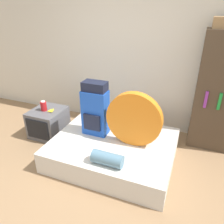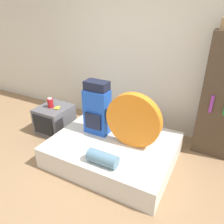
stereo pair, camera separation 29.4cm
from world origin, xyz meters
name	(u,v)px [view 1 (the left image)]	position (x,y,z in m)	size (l,w,h in m)	color
ground_plane	(86,193)	(0.00, 0.00, 0.00)	(16.00, 16.00, 0.00)	#997551
wall_back	(135,55)	(0.00, 1.93, 1.30)	(8.00, 0.05, 2.60)	silver
bed	(113,149)	(0.07, 0.76, 0.16)	(1.71, 1.37, 0.32)	silver
backpack	(95,109)	(-0.25, 0.86, 0.71)	(0.37, 0.25, 0.80)	blue
tent_bag	(134,119)	(0.35, 0.80, 0.70)	(0.76, 0.11, 0.76)	orange
sleeping_roll	(107,159)	(0.19, 0.25, 0.40)	(0.39, 0.16, 0.16)	#5B849E
television	(48,122)	(-1.23, 0.97, 0.23)	(0.52, 0.59, 0.47)	#5B5B60
canister	(44,106)	(-1.26, 0.96, 0.55)	(0.10, 0.10, 0.17)	#B2191E
banana_bunch	(52,110)	(-1.12, 0.97, 0.48)	(0.10, 0.13, 0.03)	yellow
bookshelf	(220,94)	(1.39, 1.66, 0.89)	(0.68, 0.37, 1.79)	#473828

